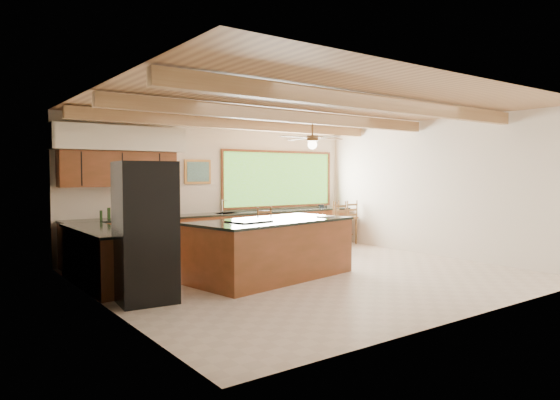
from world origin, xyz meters
TOP-DOWN VIEW (x-y plane):
  - ground at (0.00, 0.00)m, footprint 7.20×7.20m
  - room_shell at (-0.17, 0.65)m, footprint 7.27×6.54m
  - counter_run at (-0.82, 2.52)m, footprint 7.12×3.10m
  - island at (-0.67, 0.18)m, footprint 3.10×1.85m
  - refrigerator at (-3.05, -0.12)m, footprint 0.84×0.82m
  - bar_stool_a at (0.10, 1.66)m, footprint 0.41×0.41m
  - bar_stool_b at (2.25, 1.71)m, footprint 0.43×0.43m
  - bar_stool_c at (2.68, 2.39)m, footprint 0.54×0.54m
  - bar_stool_d at (3.30, 2.39)m, footprint 0.42×0.42m

SIDE VIEW (x-z plane):
  - ground at x=0.00m, z-range 0.00..0.00m
  - counter_run at x=-0.82m, z-range -0.16..1.08m
  - island at x=-0.67m, z-range -0.01..1.03m
  - bar_stool_d at x=3.30m, z-range 0.10..1.23m
  - bar_stool_a at x=0.10m, z-range 0.10..1.24m
  - bar_stool_c at x=2.68m, z-range 0.11..1.25m
  - bar_stool_b at x=2.25m, z-range 0.11..1.28m
  - refrigerator at x=-3.05m, z-range 0.00..1.97m
  - room_shell at x=-0.17m, z-range 0.70..3.72m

